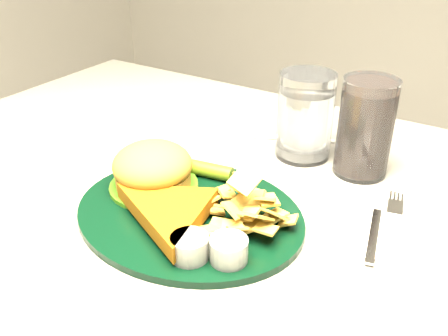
# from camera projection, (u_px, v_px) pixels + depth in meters

# --- Properties ---
(dinner_plate) EXTENTS (0.31, 0.26, 0.07)m
(dinner_plate) POSITION_uv_depth(u_px,v_px,m) (188.00, 194.00, 0.64)
(dinner_plate) COLOR black
(dinner_plate) RESTS_ON table
(water_glass) EXTENTS (0.10, 0.10, 0.14)m
(water_glass) POSITION_uv_depth(u_px,v_px,m) (305.00, 116.00, 0.78)
(water_glass) COLOR silver
(water_glass) RESTS_ON table
(cola_glass) EXTENTS (0.09, 0.09, 0.15)m
(cola_glass) POSITION_uv_depth(u_px,v_px,m) (365.00, 128.00, 0.72)
(cola_glass) COLOR black
(cola_glass) RESTS_ON table
(fork_napkin) EXTENTS (0.15, 0.17, 0.01)m
(fork_napkin) POSITION_uv_depth(u_px,v_px,m) (376.00, 231.00, 0.62)
(fork_napkin) COLOR silver
(fork_napkin) RESTS_ON table
(wrapped_straw) EXTENTS (0.19, 0.13, 0.01)m
(wrapped_straw) POSITION_uv_depth(u_px,v_px,m) (281.00, 138.00, 0.86)
(wrapped_straw) COLOR white
(wrapped_straw) RESTS_ON table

